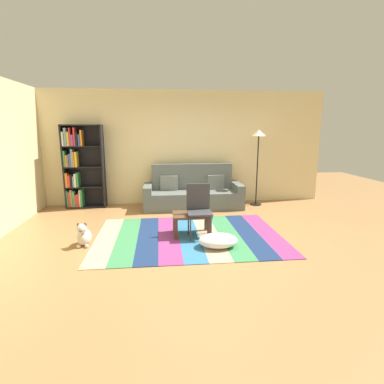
# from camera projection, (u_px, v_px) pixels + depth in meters

# --- Properties ---
(ground_plane) EXTENTS (14.00, 14.00, 0.00)m
(ground_plane) POSITION_uv_depth(u_px,v_px,m) (199.00, 238.00, 5.10)
(ground_plane) COLOR #9E7042
(back_wall) EXTENTS (6.80, 0.10, 2.70)m
(back_wall) POSITION_uv_depth(u_px,v_px,m) (186.00, 148.00, 7.30)
(back_wall) COLOR beige
(back_wall) RESTS_ON ground_plane
(rug) EXTENTS (3.14, 2.22, 0.01)m
(rug) POSITION_uv_depth(u_px,v_px,m) (189.00, 236.00, 5.16)
(rug) COLOR tan
(rug) RESTS_ON ground_plane
(couch) EXTENTS (2.26, 0.80, 1.00)m
(couch) POSITION_uv_depth(u_px,v_px,m) (193.00, 193.00, 7.01)
(couch) COLOR #59605B
(couch) RESTS_ON ground_plane
(bookshelf) EXTENTS (0.90, 0.28, 1.90)m
(bookshelf) POSITION_uv_depth(u_px,v_px,m) (79.00, 168.00, 6.88)
(bookshelf) COLOR black
(bookshelf) RESTS_ON ground_plane
(coffee_table) EXTENTS (0.65, 0.47, 0.37)m
(coffee_table) POSITION_uv_depth(u_px,v_px,m) (192.00, 218.00, 5.17)
(coffee_table) COLOR #513826
(coffee_table) RESTS_ON rug
(pouf) EXTENTS (0.61, 0.43, 0.21)m
(pouf) POSITION_uv_depth(u_px,v_px,m) (218.00, 241.00, 4.65)
(pouf) COLOR white
(pouf) RESTS_ON rug
(dog) EXTENTS (0.22, 0.35, 0.40)m
(dog) POSITION_uv_depth(u_px,v_px,m) (84.00, 236.00, 4.73)
(dog) COLOR beige
(dog) RESTS_ON ground_plane
(standing_lamp) EXTENTS (0.32, 0.32, 1.78)m
(standing_lamp) POSITION_uv_depth(u_px,v_px,m) (258.00, 143.00, 6.98)
(standing_lamp) COLOR black
(standing_lamp) RESTS_ON ground_plane
(tv_remote) EXTENTS (0.07, 0.16, 0.02)m
(tv_remote) POSITION_uv_depth(u_px,v_px,m) (193.00, 213.00, 5.16)
(tv_remote) COLOR black
(tv_remote) RESTS_ON coffee_table
(folding_chair) EXTENTS (0.40, 0.40, 0.90)m
(folding_chair) POSITION_uv_depth(u_px,v_px,m) (199.00, 206.00, 5.07)
(folding_chair) COLOR #38383D
(folding_chair) RESTS_ON ground_plane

